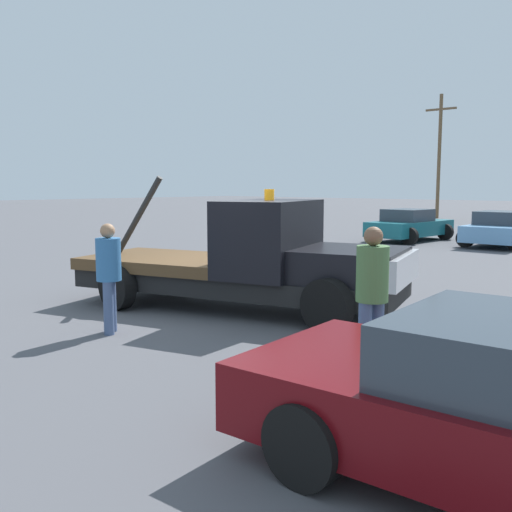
# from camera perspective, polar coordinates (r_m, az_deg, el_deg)

# --- Properties ---
(ground_plane) EXTENTS (160.00, 160.00, 0.00)m
(ground_plane) POSITION_cam_1_polar(r_m,az_deg,el_deg) (10.84, -1.97, -5.30)
(ground_plane) COLOR #545459
(tow_truck) EXTENTS (6.56, 3.72, 2.51)m
(tow_truck) POSITION_cam_1_polar(r_m,az_deg,el_deg) (10.52, -0.18, -0.70)
(tow_truck) COLOR black
(tow_truck) RESTS_ON ground
(person_near_truck) EXTENTS (0.40, 0.40, 1.82)m
(person_near_truck) POSITION_cam_1_polar(r_m,az_deg,el_deg) (7.27, 11.53, -3.16)
(person_near_truck) COLOR #475B84
(person_near_truck) RESTS_ON ground
(person_at_hood) EXTENTS (0.39, 0.39, 1.74)m
(person_at_hood) POSITION_cam_1_polar(r_m,az_deg,el_deg) (9.20, -14.51, -1.39)
(person_at_hood) COLOR #475B84
(person_at_hood) RESTS_ON ground
(parked_car_teal) EXTENTS (2.56, 4.34, 1.34)m
(parked_car_teal) POSITION_cam_1_polar(r_m,az_deg,el_deg) (24.72, 15.09, 2.96)
(parked_car_teal) COLOR #196670
(parked_car_teal) RESTS_ON ground
(parked_car_skyblue) EXTENTS (2.57, 4.46, 1.34)m
(parked_car_skyblue) POSITION_cam_1_polar(r_m,az_deg,el_deg) (23.86, 23.50, 2.48)
(parked_car_skyblue) COLOR #669ED1
(parked_car_skyblue) RESTS_ON ground
(utility_pole) EXTENTS (2.20, 0.24, 8.57)m
(utility_pole) POSITION_cam_1_polar(r_m,az_deg,el_deg) (42.39, 17.86, 9.77)
(utility_pole) COLOR brown
(utility_pole) RESTS_ON ground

